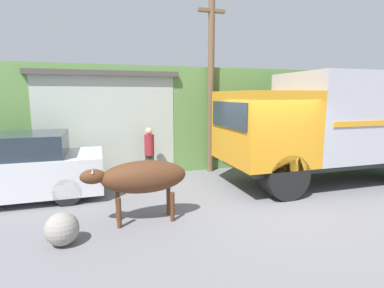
# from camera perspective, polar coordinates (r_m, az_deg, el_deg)

# --- Properties ---
(ground_plane) EXTENTS (60.00, 60.00, 0.00)m
(ground_plane) POSITION_cam_1_polar(r_m,az_deg,el_deg) (7.81, 14.03, -10.49)
(ground_plane) COLOR slate
(hillside_embankment) EXTENTS (32.00, 6.77, 3.54)m
(hillside_embankment) POSITION_cam_1_polar(r_m,az_deg,el_deg) (13.70, -0.83, 5.75)
(hillside_embankment) COLOR #608C47
(hillside_embankment) RESTS_ON ground_plane
(building_backdrop) EXTENTS (4.55, 2.70, 3.35)m
(building_backdrop) POSITION_cam_1_polar(r_m,az_deg,el_deg) (10.94, -16.03, 4.11)
(building_backdrop) COLOR #B2BCAD
(building_backdrop) RESTS_ON ground_plane
(cargo_truck) EXTENTS (6.82, 2.52, 3.25)m
(cargo_truck) POSITION_cam_1_polar(r_m,az_deg,el_deg) (9.99, 25.92, 3.87)
(cargo_truck) COLOR #2D2D2D
(cargo_truck) RESTS_ON ground_plane
(brown_cow) EXTENTS (2.12, 0.67, 1.29)m
(brown_cow) POSITION_cam_1_polar(r_m,az_deg,el_deg) (6.24, -9.52, -6.30)
(brown_cow) COLOR #512D19
(brown_cow) RESTS_ON ground_plane
(parked_suv) EXTENTS (4.39, 1.90, 1.67)m
(parked_suv) POSITION_cam_1_polar(r_m,az_deg,el_deg) (8.71, -31.15, -4.01)
(parked_suv) COLOR silver
(parked_suv) RESTS_ON ground_plane
(pedestrian_on_hill) EXTENTS (0.38, 0.38, 1.61)m
(pedestrian_on_hill) POSITION_cam_1_polar(r_m,az_deg,el_deg) (9.47, -8.12, -1.22)
(pedestrian_on_hill) COLOR #38332D
(pedestrian_on_hill) RESTS_ON ground_plane
(utility_pole) EXTENTS (0.90, 0.21, 6.01)m
(utility_pole) POSITION_cam_1_polar(r_m,az_deg,el_deg) (10.19, 3.63, 12.17)
(utility_pole) COLOR brown
(utility_pole) RESTS_ON ground_plane
(roadside_rock) EXTENTS (0.58, 0.58, 0.58)m
(roadside_rock) POSITION_cam_1_polar(r_m,az_deg,el_deg) (5.89, -23.53, -14.61)
(roadside_rock) COLOR gray
(roadside_rock) RESTS_ON ground_plane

